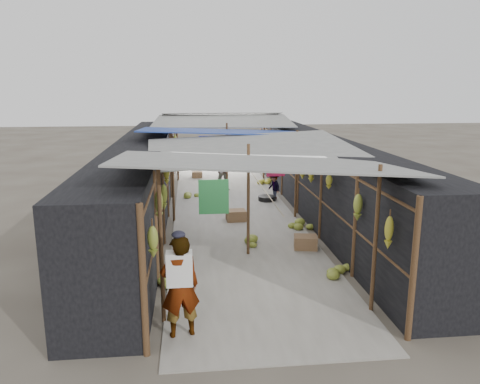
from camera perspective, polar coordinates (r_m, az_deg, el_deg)
name	(u,v)px	position (r m, az deg, el deg)	size (l,w,h in m)	color
ground	(270,316)	(8.32, 3.66, -14.81)	(80.00, 80.00, 0.00)	#6B6356
aisle_slab	(234,214)	(14.35, -0.76, -2.73)	(3.60, 16.00, 0.02)	#9E998E
stall_left	(143,180)	(14.09, -11.77, 1.48)	(1.40, 15.00, 2.30)	black
stall_right	(321,176)	(14.58, 9.85, 1.94)	(1.40, 15.00, 2.30)	black
crate_near	(236,216)	(13.62, -0.50, -2.90)	(0.55, 0.44, 0.33)	#956E4C
crate_mid	(305,243)	(11.45, 7.99, -6.13)	(0.54, 0.44, 0.33)	#956E4C
crate_back	(197,175)	(20.10, -5.25, 2.11)	(0.44, 0.36, 0.28)	#956E4C
black_basin	(267,199)	(16.02, 3.29, -0.80)	(0.60, 0.60, 0.18)	black
vendor_elderly	(180,287)	(7.41, -7.32, -11.38)	(0.61, 0.40, 1.66)	white
shopper_blue	(224,170)	(17.52, -1.93, 2.71)	(0.76, 0.59, 1.57)	#1D4494
vendor_seated	(274,186)	(16.15, 4.16, 0.68)	(0.61, 0.35, 0.94)	#534E48
market_canopy	(233,135)	(14.23, -0.80, 6.98)	(5.62, 15.20, 2.77)	brown
hanging_bananas	(238,162)	(13.92, -0.23, 3.62)	(3.95, 14.04, 0.81)	olive
floor_bananas	(238,217)	(13.52, -0.29, -3.11)	(3.99, 9.73, 0.35)	olive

